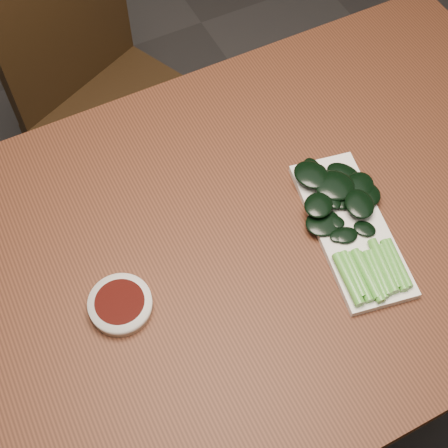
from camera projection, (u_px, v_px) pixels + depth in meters
ground at (230, 378)px, 1.71m from camera, size 6.00×6.00×0.00m
table at (234, 261)px, 1.14m from camera, size 1.40×0.80×0.75m
chair_far at (107, 93)px, 1.61m from camera, size 0.53×0.53×0.89m
sauce_bowl at (121, 305)px, 1.00m from camera, size 0.10×0.10×0.03m
serving_plate at (351, 228)px, 1.08m from camera, size 0.18×0.32×0.01m
gai_lan at (348, 218)px, 1.07m from camera, size 0.17×0.31×0.02m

